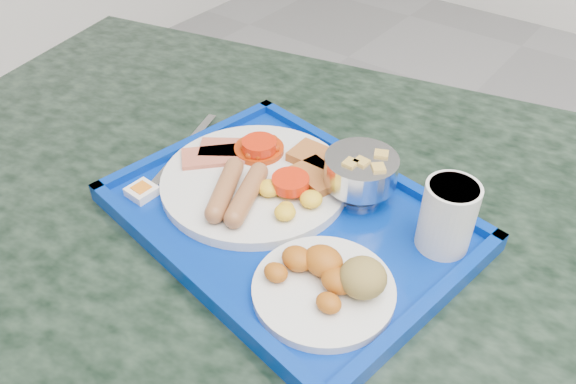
# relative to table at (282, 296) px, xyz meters

# --- Properties ---
(table) EXTENTS (1.43, 1.11, 0.80)m
(table) POSITION_rel_table_xyz_m (0.00, 0.00, 0.00)
(table) COLOR gray
(table) RESTS_ON floor
(tray) EXTENTS (0.50, 0.40, 0.03)m
(tray) POSITION_rel_table_xyz_m (0.04, -0.03, 0.21)
(tray) COLOR #032A95
(tray) RESTS_ON table
(main_plate) EXTENTS (0.26, 0.26, 0.04)m
(main_plate) POSITION_rel_table_xyz_m (-0.03, -0.01, 0.23)
(main_plate) COLOR silver
(main_plate) RESTS_ON tray
(bread_plate) EXTENTS (0.16, 0.16, 0.05)m
(bread_plate) POSITION_rel_table_xyz_m (0.15, -0.11, 0.24)
(bread_plate) COLOR silver
(bread_plate) RESTS_ON tray
(fruit_bowl) EXTENTS (0.10, 0.10, 0.07)m
(fruit_bowl) POSITION_rel_table_xyz_m (0.09, 0.06, 0.26)
(fruit_bowl) COLOR silver
(fruit_bowl) RESTS_ON tray
(juice_cup) EXTENTS (0.07, 0.07, 0.09)m
(juice_cup) POSITION_rel_table_xyz_m (0.22, 0.04, 0.27)
(juice_cup) COLOR silver
(juice_cup) RESTS_ON tray
(spoon) EXTENTS (0.08, 0.18, 0.01)m
(spoon) POSITION_rel_table_xyz_m (-0.14, 0.05, 0.23)
(spoon) COLOR silver
(spoon) RESTS_ON tray
(knife) EXTENTS (0.07, 0.19, 0.00)m
(knife) POSITION_rel_table_xyz_m (-0.18, -0.01, 0.22)
(knife) COLOR silver
(knife) RESTS_ON tray
(jam_packet) EXTENTS (0.04, 0.04, 0.01)m
(jam_packet) POSITION_rel_table_xyz_m (-0.15, -0.12, 0.23)
(jam_packet) COLOR white
(jam_packet) RESTS_ON tray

